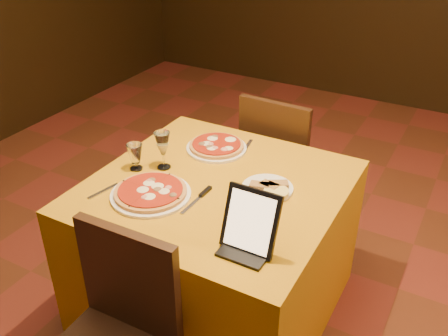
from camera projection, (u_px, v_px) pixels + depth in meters
The scene contains 11 objects.
main_table at pixel (217, 249), 2.44m from camera, with size 1.10×1.10×0.75m, color #BE800C.
chair_main_far at pixel (285, 161), 3.04m from camera, with size 0.48×0.48×0.91m, color black, non-canonical shape.
pizza_near at pixel (151, 193), 2.16m from camera, with size 0.35×0.35×0.03m.
pizza_far at pixel (217, 147), 2.54m from camera, with size 0.31×0.31×0.03m.
cutlet_dish at pixel (267, 187), 2.21m from camera, with size 0.23×0.23×0.03m.
wine_glass at pixel (163, 150), 2.34m from camera, with size 0.08×0.08×0.19m, color #CDCC74, non-canonical shape.
water_glass at pixel (135, 157), 2.34m from camera, with size 0.07×0.07×0.13m, color silver, non-canonical shape.
tablet at pixel (251, 221), 1.81m from camera, with size 0.21×0.02×0.24m, color black.
knife at pixel (195, 202), 2.13m from camera, with size 0.20×0.02×0.01m, color #A9A8AF.
fork_near at pixel (103, 191), 2.20m from camera, with size 0.16×0.02×0.01m, color #B8BAC0.
fork_far at pixel (247, 147), 2.57m from camera, with size 0.16×0.02×0.01m, color silver.
Camera 1 is at (0.52, -1.36, 1.95)m, focal length 40.00 mm.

